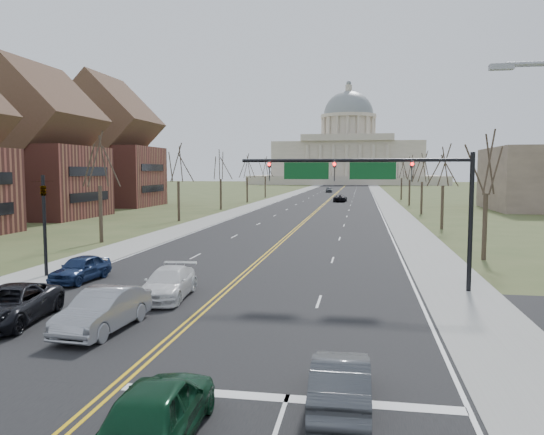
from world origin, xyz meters
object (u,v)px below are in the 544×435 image
(car_sb_outer_lead, at_px, (10,305))
(car_far_nb, at_px, (340,198))
(car_nb_inner_lead, at_px, (158,409))
(car_sb_inner_second, at_px, (168,283))
(signal_mast, at_px, (371,180))
(signal_left, at_px, (44,214))
(car_nb_outer_lead, at_px, (341,381))
(car_sb_outer_second, at_px, (81,268))
(car_sb_inner_lead, at_px, (103,310))
(car_far_sb, at_px, (329,190))

(car_sb_outer_lead, bearing_deg, car_far_nb, 76.10)
(car_sb_outer_lead, height_order, car_far_nb, car_sb_outer_lead)
(car_nb_inner_lead, distance_m, car_sb_inner_second, 14.07)
(signal_mast, distance_m, car_sb_inner_second, 11.73)
(signal_left, relative_size, car_far_nb, 1.15)
(car_nb_outer_lead, xyz_separation_m, car_sb_outer_second, (-15.15, 13.71, 0.02))
(signal_left, distance_m, car_sb_inner_lead, 13.14)
(signal_left, bearing_deg, car_far_sb, 85.92)
(car_sb_inner_lead, relative_size, car_far_nb, 0.95)
(car_nb_inner_lead, xyz_separation_m, car_sb_inner_lead, (-5.34, 7.74, 0.03))
(car_nb_outer_lead, distance_m, car_sb_inner_second, 13.92)
(signal_mast, distance_m, car_far_sb, 126.98)
(car_sb_outer_second, bearing_deg, car_sb_outer_lead, -75.30)
(signal_mast, height_order, car_sb_inner_second, signal_mast)
(signal_left, height_order, car_far_sb, signal_left)
(car_nb_inner_lead, distance_m, car_sb_outer_second, 19.62)
(car_far_sb, bearing_deg, car_sb_outer_lead, -96.13)
(signal_left, xyz_separation_m, car_far_sb, (9.03, 126.49, -2.90))
(car_nb_outer_lead, xyz_separation_m, car_far_nb, (-3.79, 94.24, 0.02))
(car_nb_outer_lead, distance_m, car_far_nb, 94.32)
(signal_mast, xyz_separation_m, car_sb_inner_second, (-9.80, -4.04, -5.02))
(car_far_sb, bearing_deg, car_nb_outer_lead, -90.51)
(signal_mast, bearing_deg, car_nb_outer_lead, -93.75)
(signal_mast, bearing_deg, car_far_sb, 94.48)
(car_nb_outer_lead, xyz_separation_m, car_sb_inner_lead, (-9.41, 5.26, 0.11))
(car_nb_outer_lead, height_order, car_far_sb, car_far_sb)
(signal_mast, height_order, car_far_nb, signal_mast)
(car_nb_outer_lead, bearing_deg, car_sb_outer_second, -43.24)
(signal_mast, height_order, car_nb_outer_lead, signal_mast)
(car_sb_inner_second, bearing_deg, car_far_nb, 82.18)
(car_far_sb, bearing_deg, car_sb_outer_second, -96.91)
(signal_left, relative_size, car_sb_outer_second, 1.39)
(car_nb_inner_lead, xyz_separation_m, car_sb_inner_second, (-4.77, 13.24, -0.05))
(car_nb_outer_lead, bearing_deg, car_sb_inner_lead, -30.31)
(car_sb_outer_lead, height_order, car_sb_outer_second, car_sb_outer_lead)
(car_sb_inner_lead, height_order, car_far_sb, car_sb_inner_lead)
(signal_mast, bearing_deg, car_sb_outer_second, -176.16)
(car_sb_outer_lead, relative_size, car_sb_outer_second, 1.27)
(car_sb_inner_second, xyz_separation_m, car_far_nb, (5.05, 83.48, -0.01))
(car_sb_outer_second, relative_size, car_far_nb, 0.83)
(car_nb_outer_lead, relative_size, car_far_nb, 0.83)
(car_sb_inner_lead, relative_size, car_sb_outer_lead, 0.90)
(signal_left, bearing_deg, car_sb_outer_second, -20.97)
(car_sb_inner_lead, xyz_separation_m, car_sb_outer_lead, (-4.27, 0.29, -0.05))
(car_nb_inner_lead, height_order, car_sb_outer_lead, car_nb_inner_lead)
(signal_left, relative_size, car_sb_outer_lead, 1.09)
(car_sb_outer_lead, xyz_separation_m, car_far_nb, (9.89, 88.69, -0.04))
(signal_left, bearing_deg, car_sb_outer_lead, -65.07)
(car_nb_outer_lead, bearing_deg, car_nb_inner_lead, 30.26)
(car_nb_outer_lead, height_order, car_sb_outer_second, car_sb_outer_second)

